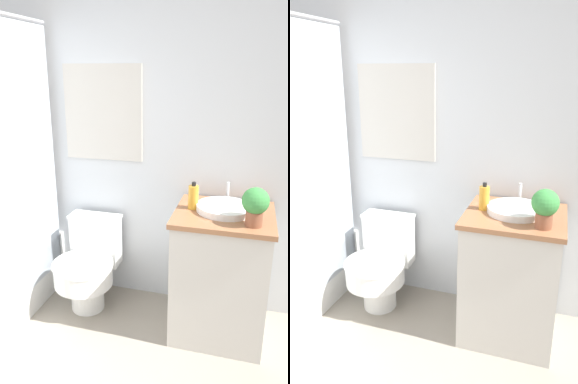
% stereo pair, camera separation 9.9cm
% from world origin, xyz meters
% --- Properties ---
extents(wall_back, '(3.24, 0.07, 2.50)m').
position_xyz_m(wall_back, '(-0.00, 2.08, 1.25)').
color(wall_back, silver).
rests_on(wall_back, ground_plane).
extents(toilet, '(0.43, 0.53, 0.66)m').
position_xyz_m(toilet, '(-0.12, 1.78, 0.32)').
color(toilet, white).
rests_on(toilet, ground_plane).
extents(vanity, '(0.60, 0.57, 0.84)m').
position_xyz_m(vanity, '(0.81, 1.75, 0.42)').
color(vanity, beige).
rests_on(vanity, ground_plane).
extents(sink, '(0.35, 0.38, 0.13)m').
position_xyz_m(sink, '(0.81, 1.78, 0.86)').
color(sink, white).
rests_on(sink, vanity).
extents(soap_bottle, '(0.06, 0.06, 0.17)m').
position_xyz_m(soap_bottle, '(0.62, 1.77, 0.92)').
color(soap_bottle, gold).
rests_on(soap_bottle, vanity).
extents(potted_plant, '(0.15, 0.15, 0.22)m').
position_xyz_m(potted_plant, '(0.98, 1.59, 0.97)').
color(potted_plant, brown).
rests_on(potted_plant, vanity).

